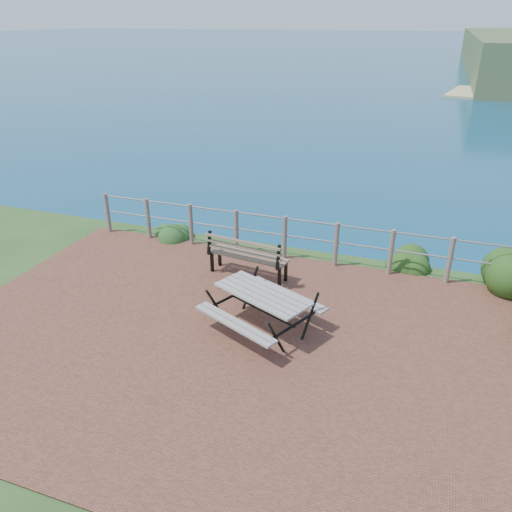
{
  "coord_description": "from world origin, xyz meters",
  "views": [
    {
      "loc": [
        2.79,
        -6.4,
        4.91
      ],
      "look_at": [
        -0.12,
        1.79,
        0.75
      ],
      "focal_mm": 35.0,
      "sensor_mm": 36.0,
      "label": 1
    }
  ],
  "objects": [
    {
      "name": "shrub_lip_west",
      "position": [
        -3.0,
        3.71,
        0.0
      ],
      "size": [
        0.78,
        0.78,
        0.52
      ],
      "primitive_type": "ellipsoid",
      "color": "#1F4F1D",
      "rests_on": "ground"
    },
    {
      "name": "park_bench",
      "position": [
        -0.46,
        2.26,
        0.63
      ],
      "size": [
        1.74,
        0.64,
        0.96
      ],
      "rotation": [
        0.0,
        0.0,
        -0.13
      ],
      "color": "brown",
      "rests_on": "ground"
    },
    {
      "name": "safety_railing",
      "position": [
        0.0,
        3.35,
        0.57
      ],
      "size": [
        9.4,
        0.1,
        1.0
      ],
      "color": "#6B5B4C",
      "rests_on": "ground"
    },
    {
      "name": "shrub_right_edge",
      "position": [
        4.66,
        3.52,
        0.0
      ],
      "size": [
        1.24,
        1.24,
        1.76
      ],
      "primitive_type": "ellipsoid",
      "color": "#1F4816",
      "rests_on": "ground"
    },
    {
      "name": "ground",
      "position": [
        0.0,
        0.0,
        0.0
      ],
      "size": [
        10.0,
        7.0,
        0.12
      ],
      "primitive_type": "cube",
      "color": "brown",
      "rests_on": "ground"
    },
    {
      "name": "picnic_table",
      "position": [
        0.45,
        0.5,
        0.46
      ],
      "size": [
        1.82,
        1.35,
        0.71
      ],
      "rotation": [
        0.0,
        0.0,
        -0.42
      ],
      "color": "gray",
      "rests_on": "ground"
    },
    {
      "name": "ocean",
      "position": [
        0.0,
        200.0,
        0.0
      ],
      "size": [
        1200.0,
        1200.0,
        0.0
      ],
      "primitive_type": "plane",
      "color": "#14617A",
      "rests_on": "ground"
    },
    {
      "name": "shrub_lip_east",
      "position": [
        2.56,
        4.03,
        0.0
      ],
      "size": [
        0.82,
        0.82,
        0.58
      ],
      "primitive_type": "ellipsoid",
      "color": "#1F4816",
      "rests_on": "ground"
    }
  ]
}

